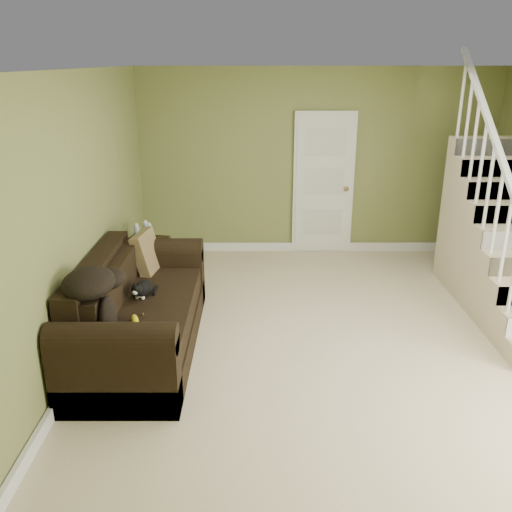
{
  "coord_description": "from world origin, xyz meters",
  "views": [
    {
      "loc": [
        -0.87,
        -4.89,
        2.68
      ],
      "look_at": [
        -0.86,
        0.26,
        0.81
      ],
      "focal_mm": 38.0,
      "sensor_mm": 36.0,
      "label": 1
    }
  ],
  "objects_px": {
    "cat": "(143,289)",
    "side_table": "(147,262)",
    "sofa": "(136,315)",
    "banana": "(135,320)"
  },
  "relations": [
    {
      "from": "sofa",
      "to": "cat",
      "type": "xyz_separation_m",
      "value": [
        0.06,
        0.11,
        0.23
      ]
    },
    {
      "from": "banana",
      "to": "sofa",
      "type": "bearing_deg",
      "value": 83.65
    },
    {
      "from": "sofa",
      "to": "banana",
      "type": "bearing_deg",
      "value": -78.07
    },
    {
      "from": "cat",
      "to": "banana",
      "type": "relative_size",
      "value": 1.96
    },
    {
      "from": "cat",
      "to": "side_table",
      "type": "bearing_deg",
      "value": 113.64
    },
    {
      "from": "cat",
      "to": "banana",
      "type": "xyz_separation_m",
      "value": [
        0.04,
        -0.58,
        -0.05
      ]
    },
    {
      "from": "sofa",
      "to": "side_table",
      "type": "xyz_separation_m",
      "value": [
        -0.21,
        1.6,
        -0.05
      ]
    },
    {
      "from": "side_table",
      "to": "banana",
      "type": "distance_m",
      "value": 2.09
    },
    {
      "from": "sofa",
      "to": "side_table",
      "type": "height_order",
      "value": "sofa"
    },
    {
      "from": "cat",
      "to": "banana",
      "type": "height_order",
      "value": "cat"
    }
  ]
}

